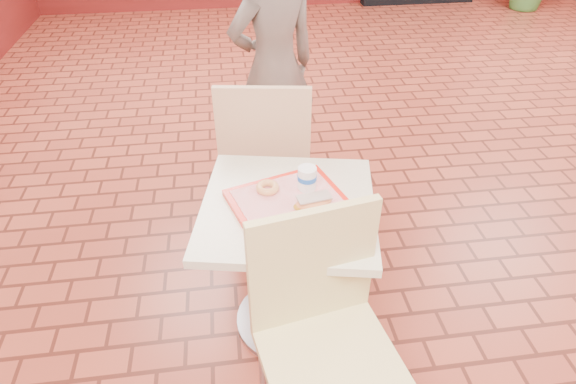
{
  "coord_description": "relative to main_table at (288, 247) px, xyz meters",
  "views": [
    {
      "loc": [
        -1.58,
        -1.94,
        1.95
      ],
      "look_at": [
        -1.38,
        -0.42,
        0.8
      ],
      "focal_mm": 30.0,
      "sensor_mm": 36.0,
      "label": 1
    }
  ],
  "objects": [
    {
      "name": "wainscot_band",
      "position": [
        1.38,
        0.42,
        0.0
      ],
      "size": [
        8.0,
        10.0,
        1.0
      ],
      "color": "#5E1412",
      "rests_on": "ground"
    },
    {
      "name": "long_john_donut",
      "position": [
        0.09,
        -0.06,
        0.29
      ],
      "size": [
        0.16,
        0.1,
        0.05
      ],
      "rotation": [
        0.0,
        0.0,
        0.17
      ],
      "color": "#D9753F",
      "rests_on": "serving_tray"
    },
    {
      "name": "ring_donut",
      "position": [
        -0.08,
        0.07,
        0.28
      ],
      "size": [
        0.1,
        0.1,
        0.03
      ],
      "primitive_type": "torus",
      "rotation": [
        0.0,
        0.0,
        0.0
      ],
      "color": "#D68B4E",
      "rests_on": "serving_tray"
    },
    {
      "name": "chair_main_back",
      "position": [
        -0.03,
        0.67,
        0.06
      ],
      "size": [
        0.53,
        0.53,
        1.01
      ],
      "rotation": [
        0.0,
        0.0,
        2.99
      ],
      "color": "tan",
      "rests_on": "ground"
    },
    {
      "name": "paper_cup",
      "position": [
        0.09,
        0.06,
        0.32
      ],
      "size": [
        0.08,
        0.08,
        0.1
      ],
      "rotation": [
        0.0,
        0.0,
        -0.39
      ],
      "color": "white",
      "rests_on": "serving_tray"
    },
    {
      "name": "customer",
      "position": [
        0.09,
        1.27,
        0.3
      ],
      "size": [
        0.68,
        0.56,
        1.59
      ],
      "primitive_type": "imported",
      "rotation": [
        0.0,
        0.0,
        3.51
      ],
      "color": "brown",
      "rests_on": "ground"
    },
    {
      "name": "main_table",
      "position": [
        0.0,
        0.0,
        0.0
      ],
      "size": [
        0.7,
        0.7,
        0.74
      ],
      "rotation": [
        0.0,
        0.0,
        -0.2
      ],
      "color": "beige",
      "rests_on": "ground"
    },
    {
      "name": "serving_tray",
      "position": [
        0.0,
        0.0,
        0.25
      ],
      "size": [
        0.44,
        0.35,
        0.03
      ],
      "rotation": [
        0.0,
        0.0,
        0.3
      ],
      "color": "red",
      "rests_on": "main_table"
    },
    {
      "name": "chair_main_front",
      "position": [
        0.06,
        -0.49,
        0.06
      ],
      "size": [
        0.54,
        0.54,
        1.0
      ],
      "rotation": [
        0.0,
        0.0,
        0.19
      ],
      "color": "#DAC983",
      "rests_on": "ground"
    }
  ]
}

